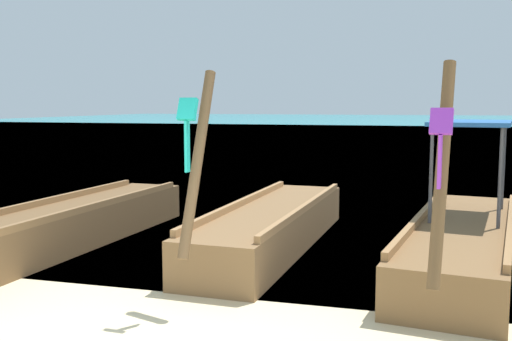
{
  "coord_description": "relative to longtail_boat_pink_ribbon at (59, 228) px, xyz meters",
  "views": [
    {
      "loc": [
        2.35,
        -3.92,
        2.27
      ],
      "look_at": [
        0.0,
        4.49,
        1.29
      ],
      "focal_mm": 41.47,
      "sensor_mm": 36.0,
      "label": 1
    }
  ],
  "objects": [
    {
      "name": "longtail_boat_pink_ribbon",
      "position": [
        0.0,
        0.0,
        0.0
      ],
      "size": [
        1.46,
        6.51,
        2.63
      ],
      "color": "brown",
      "rests_on": "ground"
    },
    {
      "name": "longtail_boat_turquoise_ribbon",
      "position": [
        3.19,
        1.0,
        0.0
      ],
      "size": [
        1.42,
        5.99,
        2.66
      ],
      "color": "brown",
      "rests_on": "ground"
    },
    {
      "name": "longtail_boat_violet_ribbon",
      "position": [
        6.04,
        0.68,
        0.03
      ],
      "size": [
        2.04,
        6.01,
        2.7
      ],
      "color": "brown",
      "rests_on": "ground"
    },
    {
      "name": "sea_water",
      "position": [
        3.08,
        58.47,
        -0.33
      ],
      "size": [
        120.0,
        120.0,
        0.0
      ],
      "primitive_type": "plane",
      "color": "teal",
      "rests_on": "ground"
    }
  ]
}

